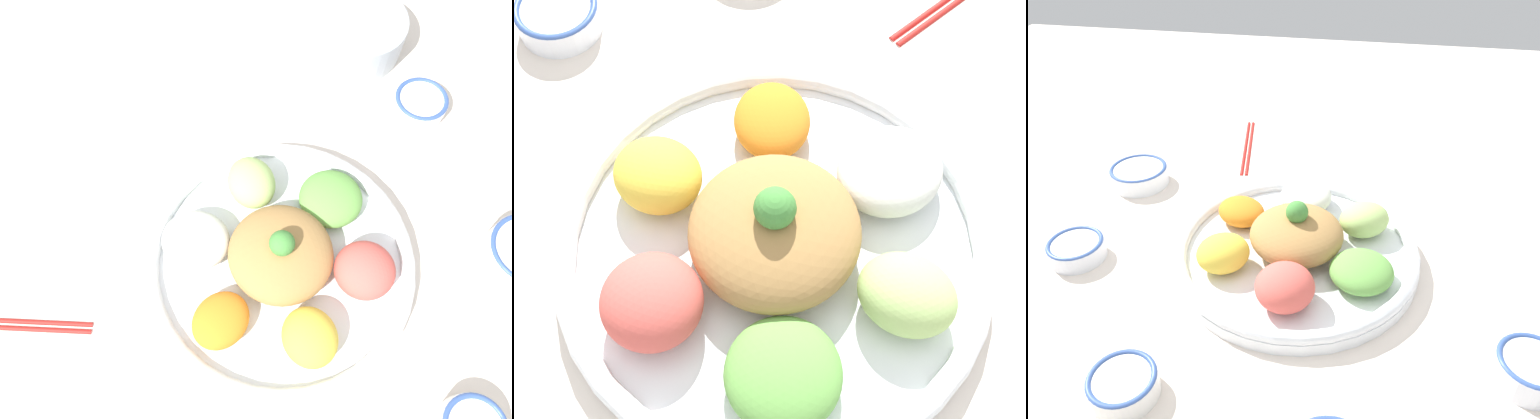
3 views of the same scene
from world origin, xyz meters
The scene contains 3 objects.
ground_plane centered at (0.00, 0.00, 0.00)m, with size 2.40×2.40×0.00m, color silver.
salad_platter centered at (0.00, 0.04, 0.03)m, with size 0.39×0.39×0.11m.
sauce_bowl_far centered at (0.06, -0.31, 0.02)m, with size 0.09×0.09×0.03m.
Camera 2 is at (0.14, 0.26, 0.60)m, focal length 50.00 mm.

